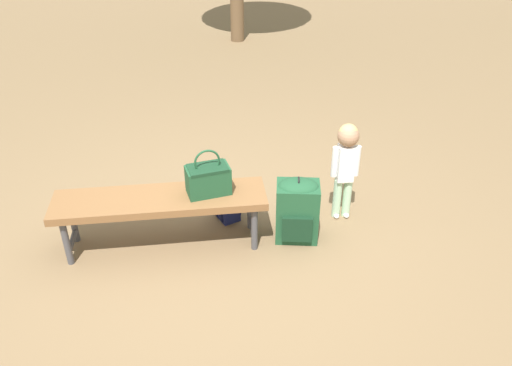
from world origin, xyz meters
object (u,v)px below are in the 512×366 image
backpack_small (227,201)px  park_bench (160,203)px  handbag (208,178)px  backpack_large (297,208)px  child_standing (346,157)px

backpack_small → park_bench: bearing=-157.5°
handbag → backpack_small: size_ratio=1.07×
park_bench → backpack_small: size_ratio=4.75×
park_bench → backpack_large: (1.04, -0.17, -0.11)m
park_bench → handbag: 0.41m
child_standing → backpack_small: (-0.94, 0.21, -0.40)m
park_bench → backpack_large: backpack_large is taller
child_standing → park_bench: bearing=-179.2°
backpack_small → handbag: bearing=-125.3°
backpack_large → backpack_small: backpack_large is taller
park_bench → handbag: size_ratio=4.45×
handbag → backpack_small: 0.52m
park_bench → child_standing: 1.51m
backpack_large → park_bench: bearing=171.0°
child_standing → backpack_large: size_ratio=1.53×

